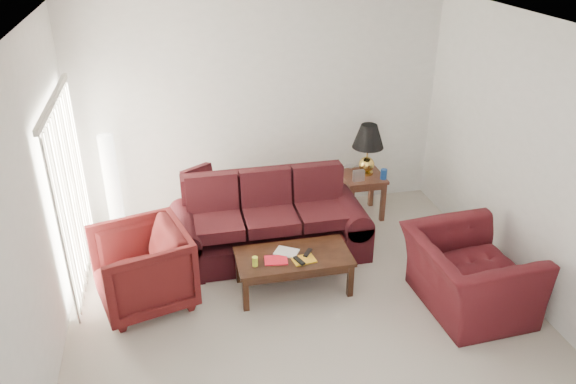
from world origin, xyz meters
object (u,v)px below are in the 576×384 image
(armchair_left, at_px, (142,268))
(sofa, at_px, (269,219))
(end_table, at_px, (362,195))
(armchair_right, at_px, (468,274))
(coffee_table, at_px, (293,272))
(floor_lamp, at_px, (112,185))

(armchair_left, bearing_deg, sofa, 98.83)
(end_table, distance_m, armchair_right, 2.28)
(sofa, xyz_separation_m, armchair_left, (-1.53, -0.68, -0.05))
(end_table, height_order, coffee_table, end_table)
(sofa, distance_m, armchair_left, 1.68)
(end_table, bearing_deg, floor_lamp, 175.97)
(armchair_left, distance_m, armchair_right, 3.53)
(end_table, relative_size, armchair_left, 0.63)
(end_table, distance_m, armchair_left, 3.32)
(floor_lamp, distance_m, coffee_table, 2.73)
(sofa, distance_m, floor_lamp, 2.14)
(sofa, distance_m, coffee_table, 0.85)
(coffee_table, bearing_deg, end_table, 40.00)
(armchair_left, height_order, coffee_table, armchair_left)
(armchair_right, height_order, coffee_table, armchair_right)
(sofa, bearing_deg, armchair_right, -42.58)
(coffee_table, bearing_deg, armchair_right, -30.55)
(floor_lamp, bearing_deg, end_table, -4.03)
(armchair_right, bearing_deg, floor_lamp, 54.08)
(floor_lamp, xyz_separation_m, armchair_left, (0.37, -1.64, -0.26))
(end_table, bearing_deg, armchair_left, -155.04)
(armchair_right, distance_m, coffee_table, 1.92)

